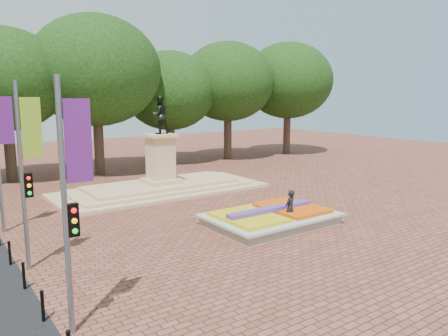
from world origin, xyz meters
The scene contains 7 objects.
ground centered at (0.00, 0.00, 0.00)m, with size 90.00×90.00×0.00m, color brown.
flower_bed centered at (1.03, -2.00, 0.38)m, with size 6.30×4.30×0.91m.
monument centered at (0.00, 8.00, 0.88)m, with size 14.00×6.00×6.40m.
tree_row_back centered at (2.33, 18.00, 6.67)m, with size 44.80×8.80×10.43m.
banner_poles centered at (-10.08, -1.31, 3.88)m, with size 0.88×11.17×7.00m.
bollard_row centered at (-10.70, -1.50, 0.53)m, with size 0.12×13.12×0.98m.
pedestrian centered at (1.64, -2.70, 0.92)m, with size 0.67×0.44×1.83m, color black.
Camera 1 is at (-13.21, -17.97, 6.51)m, focal length 35.00 mm.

